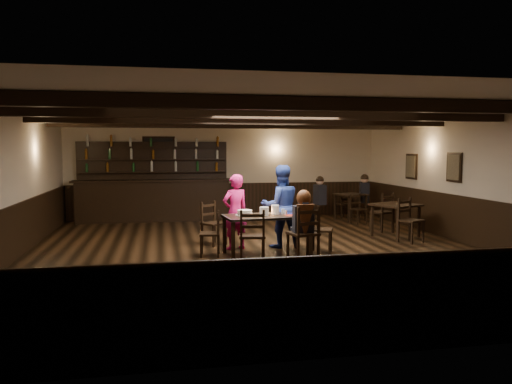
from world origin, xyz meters
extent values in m
plane|color=black|center=(0.00, 0.00, 0.00)|extent=(10.00, 10.00, 0.00)
cube|color=#C1B4A0|center=(0.00, 5.00, 1.35)|extent=(9.00, 0.02, 2.70)
cube|color=#C1B4A0|center=(0.00, -5.00, 1.35)|extent=(9.00, 0.02, 2.70)
cube|color=#C1B4A0|center=(-4.50, 0.00, 1.35)|extent=(0.02, 10.00, 2.70)
cube|color=#C1B4A0|center=(4.50, 0.00, 1.35)|extent=(0.02, 10.00, 2.70)
cube|color=silver|center=(0.00, 0.00, 2.70)|extent=(9.00, 10.00, 0.02)
cube|color=black|center=(0.00, 4.97, 0.50)|extent=(9.00, 0.04, 1.00)
cube|color=black|center=(0.00, -4.97, 0.50)|extent=(9.00, 0.04, 1.00)
cube|color=black|center=(-4.47, 0.00, 0.50)|extent=(0.04, 10.00, 1.00)
cube|color=black|center=(4.47, 0.00, 0.50)|extent=(0.04, 10.00, 1.00)
cube|color=black|center=(-1.90, 4.97, 1.85)|extent=(0.90, 0.03, 1.00)
cube|color=black|center=(-1.90, 4.95, 1.85)|extent=(0.80, 0.02, 0.90)
cube|color=black|center=(4.47, 0.50, 1.60)|extent=(0.03, 0.55, 0.65)
cube|color=#72664C|center=(4.45, 0.50, 1.60)|extent=(0.02, 0.45, 0.55)
cube|color=black|center=(4.47, 2.40, 1.55)|extent=(0.03, 0.55, 0.65)
cube|color=#72664C|center=(4.45, 2.40, 1.55)|extent=(0.02, 0.45, 0.55)
cube|color=black|center=(0.00, -3.00, 2.60)|extent=(8.90, 0.18, 0.18)
cube|color=black|center=(0.00, -1.00, 2.60)|extent=(8.90, 0.18, 0.18)
cube|color=black|center=(0.00, 1.00, 2.60)|extent=(8.90, 0.18, 0.18)
cube|color=black|center=(0.00, 3.00, 2.60)|extent=(8.90, 0.18, 0.18)
cube|color=black|center=(-0.60, -0.69, 0.35)|extent=(0.07, 0.07, 0.71)
cube|color=black|center=(-0.68, -0.01, 0.35)|extent=(0.07, 0.07, 0.71)
cube|color=black|center=(0.89, -0.54, 0.35)|extent=(0.07, 0.07, 0.71)
cube|color=black|center=(0.82, 0.15, 0.35)|extent=(0.07, 0.07, 0.71)
cube|color=black|center=(0.11, -0.27, 0.73)|extent=(1.70, 0.97, 0.04)
cube|color=#A5A8AD|center=(0.07, 0.12, 0.73)|extent=(1.62, 0.20, 0.05)
cube|color=#A5A8AD|center=(0.15, -0.66, 0.73)|extent=(1.62, 0.20, 0.05)
cube|color=#A5A8AD|center=(0.90, -0.19, 0.73)|extent=(0.11, 0.81, 0.05)
cube|color=#A5A8AD|center=(-0.68, -0.35, 0.73)|extent=(0.11, 0.81, 0.05)
cube|color=black|center=(-0.08, -0.77, 0.23)|extent=(0.04, 0.04, 0.46)
cube|color=black|center=(-0.14, -1.13, 0.23)|extent=(0.04, 0.04, 0.46)
cube|color=black|center=(-0.46, -0.71, 0.23)|extent=(0.04, 0.04, 0.46)
cube|color=black|center=(-0.52, -1.07, 0.23)|extent=(0.04, 0.04, 0.46)
cube|color=black|center=(-0.30, -0.92, 0.48)|extent=(0.51, 0.49, 0.04)
cube|color=black|center=(-0.33, -1.10, 0.72)|extent=(0.45, 0.11, 0.48)
cube|color=black|center=(-0.33, -1.10, 0.67)|extent=(0.38, 0.09, 0.05)
cube|color=black|center=(-0.33, -1.10, 0.87)|extent=(0.38, 0.09, 0.05)
cube|color=black|center=(0.76, -0.76, 0.24)|extent=(0.05, 0.05, 0.48)
cube|color=black|center=(0.85, -1.13, 0.24)|extent=(0.05, 0.05, 0.48)
cube|color=black|center=(0.37, -0.85, 0.24)|extent=(0.05, 0.05, 0.48)
cube|color=black|center=(0.45, -1.22, 0.24)|extent=(0.05, 0.05, 0.48)
cube|color=black|center=(0.61, -0.99, 0.51)|extent=(0.56, 0.54, 0.04)
cube|color=black|center=(0.65, -1.18, 0.76)|extent=(0.47, 0.15, 0.51)
cube|color=black|center=(0.65, -1.18, 0.71)|extent=(0.40, 0.12, 0.06)
cube|color=black|center=(0.65, -1.18, 0.91)|extent=(0.40, 0.12, 0.06)
cube|color=black|center=(-1.11, -0.01, 0.20)|extent=(0.04, 0.04, 0.40)
cube|color=black|center=(-0.79, -0.05, 0.20)|extent=(0.04, 0.04, 0.40)
cube|color=black|center=(-1.15, -0.34, 0.20)|extent=(0.04, 0.04, 0.40)
cube|color=black|center=(-0.84, -0.39, 0.20)|extent=(0.04, 0.04, 0.40)
cube|color=black|center=(-0.97, -0.20, 0.42)|extent=(0.42, 0.44, 0.04)
cube|color=black|center=(-0.82, -0.22, 0.63)|extent=(0.09, 0.39, 0.42)
cube|color=black|center=(-0.82, -0.22, 0.59)|extent=(0.07, 0.34, 0.05)
cube|color=black|center=(-0.82, -0.22, 0.75)|extent=(0.07, 0.34, 0.05)
cube|color=black|center=(1.24, -0.58, 0.22)|extent=(0.05, 0.05, 0.43)
cube|color=black|center=(0.93, -0.44, 0.22)|extent=(0.05, 0.05, 0.43)
cube|color=black|center=(1.39, -0.25, 0.22)|extent=(0.05, 0.05, 0.43)
cube|color=black|center=(1.08, -0.11, 0.22)|extent=(0.05, 0.05, 0.43)
cube|color=black|center=(1.16, -0.34, 0.45)|extent=(0.54, 0.55, 0.04)
cube|color=black|center=(1.01, -0.27, 0.68)|extent=(0.21, 0.40, 0.45)
cube|color=black|center=(1.01, -0.27, 0.63)|extent=(0.17, 0.34, 0.05)
cube|color=black|center=(1.01, -0.27, 0.81)|extent=(0.17, 0.34, 0.05)
cube|color=black|center=(-0.82, 0.59, 0.22)|extent=(0.05, 0.05, 0.43)
cube|color=black|center=(-1.04, 0.86, 0.22)|extent=(0.05, 0.05, 0.43)
cube|color=black|center=(-0.54, 0.81, 0.22)|extent=(0.05, 0.05, 0.43)
cube|color=black|center=(-0.75, 1.08, 0.22)|extent=(0.05, 0.05, 0.43)
cube|color=black|center=(-0.79, 0.84, 0.45)|extent=(0.58, 0.58, 0.04)
cube|color=black|center=(-0.89, 0.97, 0.68)|extent=(0.36, 0.29, 0.45)
cube|color=black|center=(-0.89, 0.97, 0.64)|extent=(0.30, 0.24, 0.05)
cube|color=black|center=(-0.89, 0.97, 0.82)|extent=(0.30, 0.24, 0.05)
imported|color=#E41B77|center=(-0.41, 0.34, 0.75)|extent=(0.64, 0.53, 1.50)
imported|color=navy|center=(0.53, 0.37, 0.84)|extent=(0.85, 0.68, 1.68)
cube|color=black|center=(0.61, -0.87, 0.52)|extent=(0.33, 0.33, 0.13)
cube|color=black|center=(0.61, -0.99, 0.76)|extent=(0.35, 0.20, 0.49)
cylinder|color=black|center=(0.61, -0.99, 0.98)|extent=(0.10, 0.35, 0.35)
sphere|color=#D8A384|center=(0.61, -0.99, 1.14)|extent=(0.22, 0.22, 0.22)
sphere|color=#391B0D|center=(0.61, -1.02, 1.15)|extent=(0.27, 0.27, 0.27)
cone|color=#391B0D|center=(0.61, -1.13, 0.74)|extent=(0.20, 0.20, 0.61)
cylinder|color=white|center=(-0.32, -0.23, 0.76)|extent=(0.34, 0.34, 0.01)
cylinder|color=white|center=(-0.32, -0.23, 0.81)|extent=(0.27, 0.27, 0.09)
cylinder|color=silver|center=(-0.32, -0.23, 0.79)|extent=(0.29, 0.29, 0.05)
cylinder|color=white|center=(0.04, -0.29, 0.83)|extent=(0.17, 0.17, 0.16)
cylinder|color=white|center=(0.29, -0.15, 0.84)|extent=(0.15, 0.15, 0.18)
cylinder|color=#A5A8AD|center=(0.15, -0.13, 0.77)|extent=(0.05, 0.05, 0.03)
sphere|color=orange|center=(0.15, -0.13, 0.80)|extent=(0.03, 0.03, 0.03)
cylinder|color=silver|center=(0.46, -0.28, 0.80)|extent=(0.04, 0.04, 0.09)
cylinder|color=#A5A8AD|center=(0.48, -0.27, 0.80)|extent=(0.04, 0.04, 0.09)
cylinder|color=silver|center=(0.45, -0.14, 0.80)|extent=(0.06, 0.06, 0.10)
cube|color=maroon|center=(0.61, -0.37, 0.75)|extent=(0.35, 0.24, 0.00)
cube|color=#0F144B|center=(0.61, -0.11, 0.75)|extent=(0.41, 0.36, 0.00)
cube|color=black|center=(-2.06, 4.65, 0.55)|extent=(4.14, 0.60, 1.10)
cube|color=black|center=(-2.06, 4.65, 1.12)|extent=(4.34, 0.70, 0.05)
cube|color=black|center=(-2.06, 4.92, 1.10)|extent=(4.14, 0.10, 2.20)
cube|color=black|center=(-2.06, 4.82, 1.35)|extent=(4.04, 0.22, 0.03)
cube|color=black|center=(-2.06, 4.82, 1.70)|extent=(4.04, 0.22, 0.03)
cube|color=black|center=(-2.06, 4.82, 2.05)|extent=(4.04, 0.22, 0.03)
cube|color=black|center=(3.39, 1.06, 0.73)|extent=(1.17, 1.17, 0.04)
cube|color=black|center=(3.21, 0.58, 0.35)|extent=(0.06, 0.06, 0.71)
cube|color=black|center=(2.91, 1.25, 0.35)|extent=(0.06, 0.06, 0.71)
cube|color=black|center=(3.88, 0.88, 0.35)|extent=(0.06, 0.06, 0.71)
cube|color=black|center=(3.58, 1.55, 0.35)|extent=(0.06, 0.06, 0.71)
cube|color=black|center=(3.34, 3.68, 0.73)|extent=(0.93, 0.93, 0.04)
cube|color=black|center=(3.14, 3.30, 0.35)|extent=(0.05, 0.05, 0.71)
cube|color=black|center=(2.95, 3.87, 0.35)|extent=(0.05, 0.05, 0.71)
cube|color=black|center=(3.72, 3.48, 0.35)|extent=(0.05, 0.05, 0.71)
cube|color=black|center=(3.53, 4.06, 0.35)|extent=(0.05, 0.05, 0.71)
cube|color=black|center=(2.44, 3.68, 0.74)|extent=(0.29, 0.41, 0.55)
sphere|color=#D8A384|center=(2.44, 3.68, 1.11)|extent=(0.21, 0.21, 0.21)
sphere|color=black|center=(2.44, 3.68, 1.14)|extent=(0.22, 0.22, 0.22)
cube|color=black|center=(3.84, 3.90, 0.76)|extent=(0.33, 0.44, 0.57)
sphere|color=#D8A384|center=(3.84, 3.90, 1.14)|extent=(0.22, 0.22, 0.22)
sphere|color=black|center=(3.84, 3.90, 1.17)|extent=(0.23, 0.23, 0.23)
camera|label=1|loc=(-1.86, -9.42, 2.01)|focal=35.00mm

